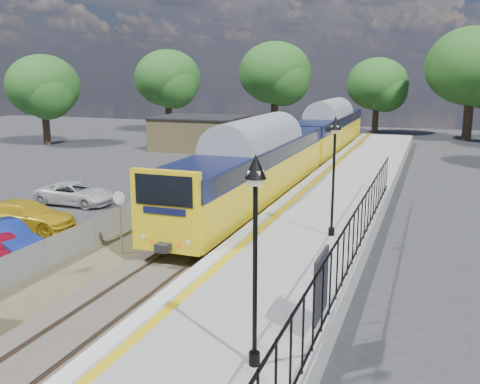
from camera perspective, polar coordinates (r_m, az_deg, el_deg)
The scene contains 16 objects.
ground at distance 17.90m, azimuth -11.44°, elevation -10.92°, with size 120.00×120.00×0.00m, color #2D2D30.
track_bed at distance 26.28m, azimuth -1.34°, elevation -2.82°, with size 5.90×80.00×0.29m.
platform at distance 23.34m, azimuth 7.90°, elevation -4.01°, with size 5.00×70.00×0.90m, color gray.
platform_edge at distance 23.71m, azimuth 3.06°, elevation -2.50°, with size 0.90×70.00×0.01m.
victorian_lamp_south at distance 10.80m, azimuth 1.65°, elevation -2.22°, with size 0.44×0.44×4.60m.
victorian_lamp_north at distance 20.40m, azimuth 10.05°, elevation 4.59°, with size 0.44×0.44×4.60m.
palisade_fence at distance 17.12m, azimuth 11.62°, elevation -5.46°, with size 0.12×26.00×2.00m.
wire_fence at distance 29.70m, azimuth -6.42°, elevation -0.09°, with size 0.06×52.00×1.20m.
outbuilding at distance 49.54m, azimuth -3.54°, elevation 6.10°, with size 10.80×10.10×3.12m.
tree_line at distance 56.40m, azimuth 12.79°, elevation 11.78°, with size 56.80×43.80×11.88m.
train at distance 38.09m, azimuth 6.58°, elevation 5.35°, with size 2.82×40.83×3.51m.
speed_sign at distance 21.32m, azimuth -12.68°, elevation -2.17°, with size 0.53×0.10×2.61m.
car_red at distance 22.43m, azimuth -24.17°, elevation -5.32°, with size 1.41×3.52×1.20m, color #AA0F26.
car_blue at distance 23.15m, azimuth -23.80°, elevation -4.57°, with size 1.41×4.06×1.34m, color navy.
car_yellow at distance 26.31m, azimuth -21.88°, elevation -2.40°, with size 1.91×4.70×1.36m, color gold.
car_white at distance 30.65m, azimuth -17.15°, elevation -0.16°, with size 2.03×4.41×1.23m, color silver.
Camera 1 is at (8.79, -13.92, 7.05)m, focal length 40.00 mm.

